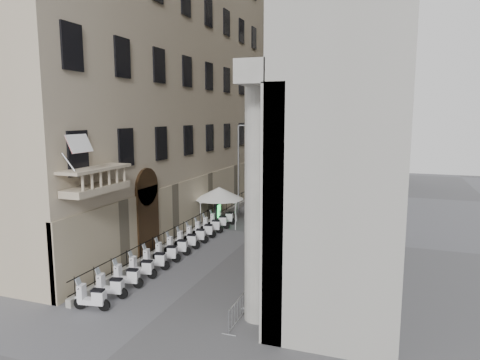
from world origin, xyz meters
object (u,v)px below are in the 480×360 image
(pedestrian_b, at_px, (303,207))
(info_kiosk, at_px, (217,213))
(pedestrian_a, at_px, (307,194))
(scooter_0, at_px, (93,310))
(street_lamp, at_px, (242,161))
(security_tent, at_px, (223,195))

(pedestrian_b, bearing_deg, info_kiosk, 64.21)
(pedestrian_a, bearing_deg, scooter_0, 57.40)
(scooter_0, xyz_separation_m, street_lamp, (-0.08, 20.89, 4.77))
(scooter_0, bearing_deg, info_kiosk, -8.06)
(info_kiosk, xyz_separation_m, pedestrian_a, (5.30, 10.74, 0.02))
(pedestrian_b, bearing_deg, pedestrian_a, -58.40)
(scooter_0, xyz_separation_m, pedestrian_a, (4.72, 27.09, 0.96))
(security_tent, xyz_separation_m, pedestrian_b, (5.31, 5.68, -1.79))
(scooter_0, height_order, pedestrian_a, pedestrian_a)
(scooter_0, distance_m, pedestrian_b, 22.15)
(info_kiosk, height_order, pedestrian_b, info_kiosk)
(info_kiosk, bearing_deg, security_tent, -38.87)
(info_kiosk, bearing_deg, pedestrian_a, 62.96)
(scooter_0, distance_m, street_lamp, 21.43)
(pedestrian_a, xyz_separation_m, pedestrian_b, (0.75, -5.64, -0.12))
(scooter_0, height_order, street_lamp, street_lamp)
(info_kiosk, relative_size, pedestrian_b, 1.10)
(security_tent, relative_size, pedestrian_a, 2.01)
(security_tent, bearing_deg, info_kiosk, 141.90)
(security_tent, distance_m, info_kiosk, 1.94)
(street_lamp, height_order, pedestrian_b, street_lamp)
(scooter_0, relative_size, street_lamp, 0.19)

